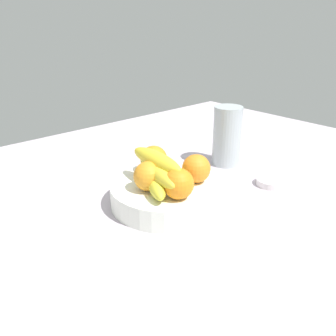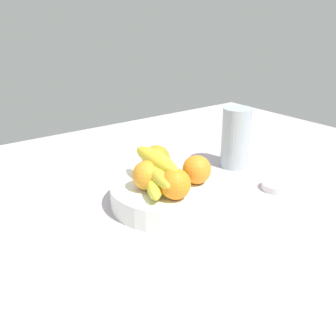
# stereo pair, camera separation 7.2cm
# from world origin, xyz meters

# --- Properties ---
(ground_plane) EXTENTS (1.80, 1.40, 0.03)m
(ground_plane) POSITION_xyz_m (0.00, 0.00, -0.01)
(ground_plane) COLOR #B8ABB7
(fruit_bowl) EXTENTS (0.27, 0.27, 0.05)m
(fruit_bowl) POSITION_xyz_m (-0.02, 0.01, 0.03)
(fruit_bowl) COLOR white
(fruit_bowl) RESTS_ON ground_plane
(orange_front_left) EXTENTS (0.07, 0.07, 0.07)m
(orange_front_left) POSITION_xyz_m (0.04, -0.02, 0.09)
(orange_front_left) COLOR orange
(orange_front_left) RESTS_ON fruit_bowl
(orange_front_right) EXTENTS (0.07, 0.07, 0.07)m
(orange_front_right) POSITION_xyz_m (-0.00, 0.09, 0.09)
(orange_front_right) COLOR orange
(orange_front_right) RESTS_ON fruit_bowl
(orange_center) EXTENTS (0.07, 0.07, 0.07)m
(orange_center) POSITION_xyz_m (-0.08, 0.02, 0.09)
(orange_center) COLOR orange
(orange_center) RESTS_ON fruit_bowl
(orange_back_left) EXTENTS (0.07, 0.07, 0.07)m
(orange_back_left) POSITION_xyz_m (-0.05, -0.06, 0.09)
(orange_back_left) COLOR orange
(orange_back_left) RESTS_ON fruit_bowl
(banana_bunch) EXTENTS (0.12, 0.19, 0.08)m
(banana_bunch) POSITION_xyz_m (-0.06, 0.01, 0.09)
(banana_bunch) COLOR yellow
(banana_bunch) RESTS_ON fruit_bowl
(thermos_tumbler) EXTENTS (0.08, 0.08, 0.18)m
(thermos_tumbler) POSITION_xyz_m (0.28, 0.08, 0.09)
(thermos_tumbler) COLOR #AEBABE
(thermos_tumbler) RESTS_ON ground_plane
(jar_lid) EXTENTS (0.08, 0.08, 0.02)m
(jar_lid) POSITION_xyz_m (0.25, -0.10, 0.01)
(jar_lid) COLOR silver
(jar_lid) RESTS_ON ground_plane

